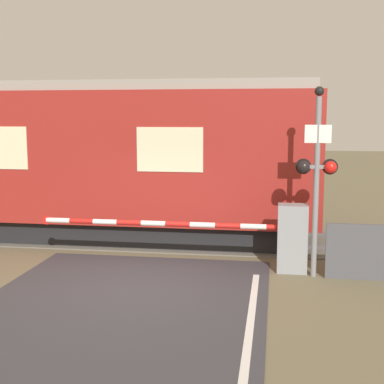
% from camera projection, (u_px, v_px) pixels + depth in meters
% --- Properties ---
extents(ground_plane, '(80.00, 80.00, 0.00)m').
position_uv_depth(ground_plane, '(137.00, 286.00, 10.01)').
color(ground_plane, '#6B6047').
extents(track_bed, '(36.00, 3.20, 0.13)m').
position_uv_depth(track_bed, '(176.00, 237.00, 13.91)').
color(track_bed, '#666056').
rests_on(track_bed, ground_plane).
extents(train, '(15.18, 3.14, 3.98)m').
position_uv_depth(train, '(28.00, 158.00, 14.23)').
color(train, black).
rests_on(train, ground_plane).
extents(crossing_barrier, '(5.67, 0.44, 1.39)m').
position_uv_depth(crossing_barrier, '(273.00, 236.00, 10.90)').
color(crossing_barrier, gray).
rests_on(crossing_barrier, ground_plane).
extents(signal_post, '(0.81, 0.26, 3.72)m').
position_uv_depth(signal_post, '(317.00, 171.00, 10.32)').
color(signal_post, gray).
rests_on(signal_post, ground_plane).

